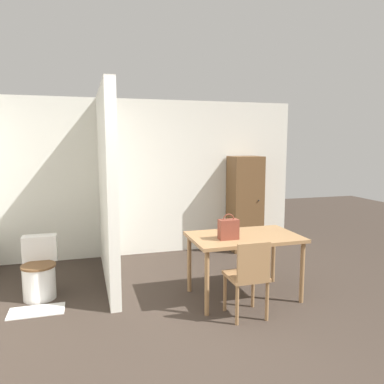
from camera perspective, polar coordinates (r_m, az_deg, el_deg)
name	(u,v)px	position (r m, az deg, el deg)	size (l,w,h in m)	color
ground_plane	(198,373)	(3.32, 0.96, -25.86)	(16.00, 16.00, 0.00)	#382D26
wall_back	(136,178)	(6.12, -8.53, 2.11)	(5.39, 0.12, 2.50)	silver
partition_wall	(107,187)	(4.98, -12.86, 0.76)	(0.12, 2.07, 2.50)	silver
dining_table	(244,242)	(4.45, 7.96, -7.51)	(1.26, 0.79, 0.75)	#997047
wooden_chair	(248,275)	(4.00, 8.59, -12.42)	(0.39, 0.39, 0.84)	#997047
toilet	(39,272)	(4.89, -22.23, -11.18)	(0.40, 0.54, 0.70)	white
handbag	(228,229)	(4.22, 5.57, -5.64)	(0.22, 0.11, 0.29)	brown
wooden_cabinet	(245,203)	(6.39, 8.06, -1.75)	(0.52, 0.47, 1.59)	brown
bath_mat	(37,311)	(4.59, -22.60, -16.40)	(0.58, 0.30, 0.01)	silver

